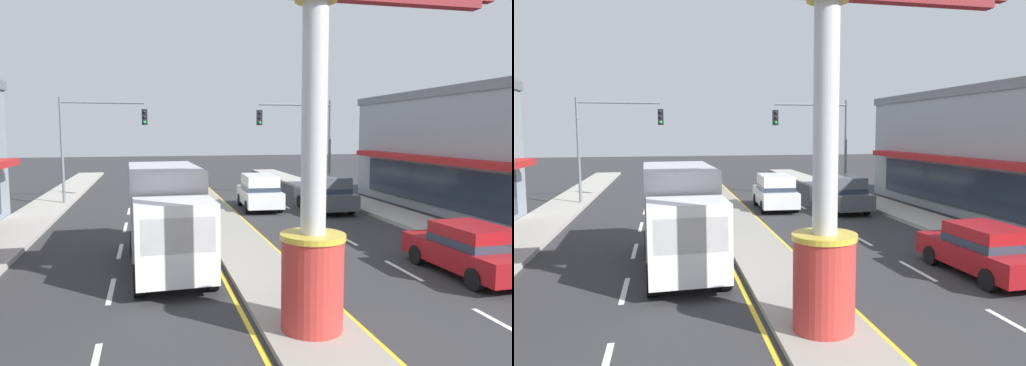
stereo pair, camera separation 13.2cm
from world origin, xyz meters
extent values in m
cube|color=gray|center=(0.00, 18.00, 0.07)|extent=(2.04, 52.00, 0.14)
cube|color=#ADA89E|center=(-8.79, 16.00, 0.09)|extent=(2.33, 60.00, 0.18)
cube|color=#ADA89E|center=(8.79, 16.00, 0.09)|extent=(2.33, 60.00, 0.18)
cube|color=silver|center=(-4.32, 9.20, 0.00)|extent=(0.14, 2.20, 0.01)
cube|color=silver|center=(-4.32, 13.60, 0.00)|extent=(0.14, 2.20, 0.01)
cube|color=silver|center=(-4.32, 18.00, 0.00)|extent=(0.14, 2.20, 0.01)
cube|color=silver|center=(-4.32, 22.40, 0.00)|extent=(0.14, 2.20, 0.01)
cube|color=silver|center=(-4.32, 26.80, 0.00)|extent=(0.14, 2.20, 0.01)
cube|color=silver|center=(-4.32, 31.20, 0.00)|extent=(0.14, 2.20, 0.01)
cube|color=silver|center=(4.32, 4.80, 0.00)|extent=(0.14, 2.20, 0.01)
cube|color=silver|center=(4.32, 9.20, 0.00)|extent=(0.14, 2.20, 0.01)
cube|color=silver|center=(4.32, 13.60, 0.00)|extent=(0.14, 2.20, 0.01)
cube|color=silver|center=(4.32, 18.00, 0.00)|extent=(0.14, 2.20, 0.01)
cube|color=silver|center=(4.32, 22.40, 0.00)|extent=(0.14, 2.20, 0.01)
cube|color=silver|center=(4.32, 26.80, 0.00)|extent=(0.14, 2.20, 0.01)
cube|color=silver|center=(4.32, 31.20, 0.00)|extent=(0.14, 2.20, 0.01)
cube|color=yellow|center=(-1.20, 18.00, 0.00)|extent=(0.12, 52.00, 0.01)
cube|color=yellow|center=(1.20, 18.00, 0.00)|extent=(0.12, 52.00, 0.01)
cylinder|color=#B7332D|center=(0.00, 5.35, 1.10)|extent=(1.30, 1.30, 1.91)
cylinder|color=gold|center=(0.00, 5.35, 2.11)|extent=(1.36, 1.36, 0.12)
cylinder|color=#B7B7BC|center=(0.00, 5.35, 4.52)|extent=(0.52, 0.52, 4.93)
cube|color=#B21E1E|center=(10.50, 16.13, 2.88)|extent=(0.90, 18.23, 0.30)
cube|color=#283342|center=(10.91, 16.13, 1.50)|extent=(0.08, 17.59, 2.00)
cylinder|color=slate|center=(-8.02, 25.20, 3.10)|extent=(0.16, 0.16, 6.20)
cylinder|color=slate|center=(-5.71, 25.20, 5.90)|extent=(4.62, 0.12, 0.12)
cube|color=black|center=(-3.40, 25.04, 5.09)|extent=(0.32, 0.24, 0.92)
sphere|color=black|center=(-3.40, 24.90, 5.39)|extent=(0.17, 0.17, 0.17)
sphere|color=black|center=(-3.40, 24.90, 5.09)|extent=(0.17, 0.17, 0.17)
sphere|color=#19D83F|center=(-3.40, 24.90, 4.79)|extent=(0.17, 0.17, 0.17)
cylinder|color=slate|center=(8.02, 24.88, 3.10)|extent=(0.16, 0.16, 6.20)
cylinder|color=slate|center=(5.71, 24.88, 5.90)|extent=(4.62, 0.12, 0.12)
cube|color=black|center=(3.40, 24.72, 5.09)|extent=(0.32, 0.24, 0.92)
sphere|color=black|center=(3.40, 24.58, 5.39)|extent=(0.17, 0.17, 0.17)
sphere|color=black|center=(3.40, 24.58, 5.09)|extent=(0.17, 0.17, 0.17)
sphere|color=#19D83F|center=(3.40, 24.58, 4.79)|extent=(0.17, 0.17, 0.17)
cube|color=#4C5156|center=(5.97, 20.25, 0.70)|extent=(2.06, 4.66, 0.80)
cube|color=#4C5156|center=(5.98, 20.06, 1.50)|extent=(1.77, 2.91, 0.80)
cube|color=#283342|center=(5.98, 20.06, 1.22)|extent=(1.81, 2.94, 0.24)
cylinder|color=black|center=(5.05, 21.64, 0.34)|extent=(0.24, 0.69, 0.68)
cylinder|color=black|center=(6.80, 21.70, 0.34)|extent=(0.24, 0.69, 0.68)
cylinder|color=black|center=(5.15, 18.79, 0.34)|extent=(0.24, 0.69, 0.68)
cylinder|color=black|center=(6.89, 18.85, 0.34)|extent=(0.24, 0.69, 0.68)
cube|color=white|center=(-2.63, 8.83, 1.41)|extent=(2.18, 2.09, 2.10)
cube|color=#283342|center=(-2.59, 7.87, 1.71)|extent=(1.85, 0.16, 0.90)
cube|color=#B2B2B7|center=(-2.78, 12.32, 1.82)|extent=(2.40, 4.89, 2.60)
cylinder|color=black|center=(-1.66, 8.67, 0.42)|extent=(0.29, 0.85, 0.84)
cylinder|color=black|center=(-3.59, 8.59, 0.42)|extent=(0.29, 0.85, 0.84)
cylinder|color=black|center=(-1.80, 13.08, 0.42)|extent=(0.29, 0.85, 0.84)
cylinder|color=black|center=(-3.82, 13.00, 0.42)|extent=(0.29, 0.85, 0.84)
cube|color=maroon|center=(5.97, 8.42, 0.60)|extent=(1.92, 4.36, 0.66)
cube|color=maroon|center=(5.98, 8.25, 1.23)|extent=(1.63, 2.21, 0.60)
cube|color=#283342|center=(5.98, 8.25, 1.05)|extent=(1.66, 2.23, 0.24)
cylinder|color=black|center=(5.11, 9.72, 0.31)|extent=(0.24, 0.63, 0.62)
cylinder|color=black|center=(6.73, 9.78, 0.31)|extent=(0.24, 0.63, 0.62)
cylinder|color=black|center=(5.21, 7.06, 0.31)|extent=(0.24, 0.63, 0.62)
cube|color=white|center=(2.67, 21.64, 0.70)|extent=(2.15, 4.70, 0.80)
cube|color=white|center=(2.66, 21.46, 1.50)|extent=(1.83, 2.94, 0.80)
cube|color=#283342|center=(2.66, 21.46, 1.22)|extent=(1.87, 2.97, 0.24)
cylinder|color=black|center=(1.88, 23.12, 0.34)|extent=(0.26, 0.69, 0.68)
cylinder|color=black|center=(3.62, 23.02, 0.34)|extent=(0.26, 0.69, 0.68)
cylinder|color=black|center=(1.72, 20.27, 0.34)|extent=(0.26, 0.69, 0.68)
cylinder|color=black|center=(3.47, 20.17, 0.34)|extent=(0.26, 0.69, 0.68)
camera|label=1|loc=(-3.28, -3.81, 4.27)|focal=33.59mm
camera|label=2|loc=(-3.15, -3.84, 4.27)|focal=33.59mm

